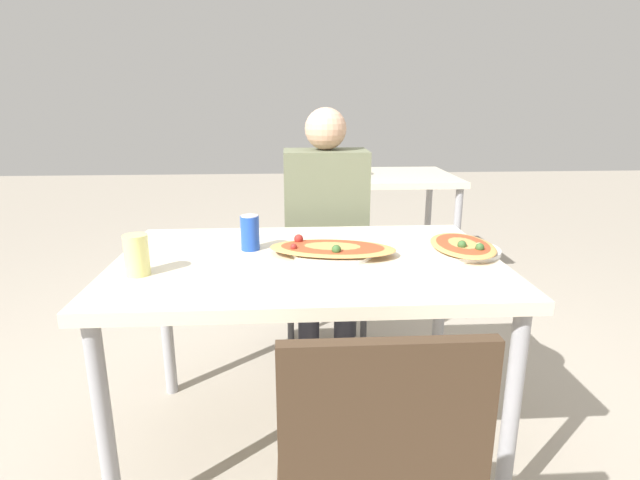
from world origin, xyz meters
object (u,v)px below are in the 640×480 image
(soda_can, at_px, (250,233))
(drink_glass, at_px, (137,255))
(chair_far_seated, at_px, (324,257))
(pizza_second, at_px, (463,247))
(chair_near_camera, at_px, (372,477))
(person_seated, at_px, (326,220))
(dining_table, at_px, (307,277))
(pizza_main, at_px, (332,250))

(soda_can, distance_m, drink_glass, 0.41)
(chair_far_seated, height_order, pizza_second, chair_far_seated)
(chair_near_camera, height_order, person_seated, person_seated)
(soda_can, bearing_deg, dining_table, -28.97)
(person_seated, distance_m, pizza_second, 0.75)
(chair_near_camera, xyz_separation_m, person_seated, (0.00, 1.39, 0.22))
(chair_near_camera, relative_size, pizza_second, 2.57)
(soda_can, height_order, drink_glass, same)
(dining_table, height_order, pizza_second, pizza_second)
(person_seated, bearing_deg, chair_near_camera, 89.91)
(person_seated, height_order, pizza_second, person_seated)
(chair_near_camera, relative_size, person_seated, 0.71)
(chair_far_seated, bearing_deg, chair_near_camera, 89.91)
(pizza_main, bearing_deg, dining_table, -163.00)
(chair_near_camera, distance_m, person_seated, 1.41)
(soda_can, bearing_deg, pizza_main, -16.36)
(chair_far_seated, height_order, person_seated, person_seated)
(chair_near_camera, bearing_deg, chair_far_seated, 89.91)
(drink_glass, height_order, pizza_second, drink_glass)
(drink_glass, relative_size, pizza_second, 0.38)
(chair_near_camera, height_order, pizza_main, chair_near_camera)
(chair_near_camera, distance_m, pizza_second, 0.94)
(pizza_main, bearing_deg, chair_near_camera, -88.50)
(drink_glass, bearing_deg, dining_table, 14.42)
(dining_table, bearing_deg, drink_glass, -165.58)
(person_seated, xyz_separation_m, pizza_second, (0.44, -0.60, 0.04))
(chair_far_seated, bearing_deg, person_seated, 90.00)
(pizza_main, relative_size, pizza_second, 1.40)
(person_seated, bearing_deg, pizza_second, 125.97)
(person_seated, bearing_deg, dining_table, 80.32)
(dining_table, height_order, drink_glass, drink_glass)
(soda_can, bearing_deg, chair_far_seated, 64.36)
(pizza_second, bearing_deg, pizza_main, -178.97)
(dining_table, xyz_separation_m, chair_far_seated, (0.11, 0.75, -0.17))
(dining_table, relative_size, chair_far_seated, 1.50)
(dining_table, height_order, chair_far_seated, chair_far_seated)
(chair_far_seated, bearing_deg, pizza_main, 88.21)
(dining_table, height_order, chair_near_camera, chair_near_camera)
(chair_far_seated, distance_m, chair_near_camera, 1.50)
(pizza_main, bearing_deg, pizza_second, 1.03)
(chair_far_seated, height_order, drink_glass, chair_far_seated)
(dining_table, distance_m, pizza_main, 0.13)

